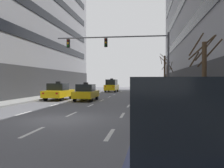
{
  "coord_description": "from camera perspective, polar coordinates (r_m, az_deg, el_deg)",
  "views": [
    {
      "loc": [
        4.3,
        -11.72,
        2.0
      ],
      "look_at": [
        -0.51,
        23.1,
        1.48
      ],
      "focal_mm": 38.45,
      "sensor_mm": 36.0,
      "label": 1
    }
  ],
  "objects": [
    {
      "name": "lane_stripe_l1_s6",
      "position": [
        24.9,
        -9.28,
        -3.76
      ],
      "size": [
        0.16,
        2.0,
        0.01
      ],
      "primitive_type": "cube",
      "color": "silver",
      "rests_on": "ground"
    },
    {
      "name": "lane_stripe_l3_s3",
      "position": [
        9.03,
        -0.53,
        -11.91
      ],
      "size": [
        0.16,
        2.0,
        0.01
      ],
      "primitive_type": "cube",
      "color": "silver",
      "rests_on": "ground"
    },
    {
      "name": "lane_stripe_l2_s5",
      "position": [
        19.31,
        -5.08,
        -5.09
      ],
      "size": [
        0.16,
        2.0,
        0.01
      ],
      "primitive_type": "cube",
      "color": "silver",
      "rests_on": "ground"
    },
    {
      "name": "lane_stripe_l1_s9",
      "position": [
        39.45,
        -2.84,
        -2.05
      ],
      "size": [
        0.16,
        2.0,
        0.01
      ],
      "primitive_type": "cube",
      "color": "silver",
      "rests_on": "ground"
    },
    {
      "name": "sidewalk_right",
      "position": [
        12.25,
        22.24,
        -8.28
      ],
      "size": [
        2.56,
        80.0,
        0.14
      ],
      "primitive_type": "cube",
      "color": "gray",
      "rests_on": "ground"
    },
    {
      "name": "street_tree_0",
      "position": [
        34.9,
        12.41,
        2.4
      ],
      "size": [
        1.44,
        1.32,
        5.63
      ],
      "color": "#4C3823",
      "rests_on": "sidewalk_right"
    },
    {
      "name": "lane_stripe_l1_s10",
      "position": [
        44.37,
        -1.64,
        -1.73
      ],
      "size": [
        0.16,
        2.0,
        0.01
      ],
      "primitive_type": "cube",
      "color": "silver",
      "rests_on": "ground"
    },
    {
      "name": "lane_stripe_l2_s3",
      "position": [
        9.92,
        -18.36,
        -10.79
      ],
      "size": [
        0.16,
        2.0,
        0.01
      ],
      "primitive_type": "cube",
      "color": "silver",
      "rests_on": "ground"
    },
    {
      "name": "traffic_signal_0",
      "position": [
        22.9,
        3.59,
        7.95
      ],
      "size": [
        10.74,
        0.35,
        6.31
      ],
      "color": "#4C4C51",
      "rests_on": "sidewalk_right"
    },
    {
      "name": "lane_stripe_l3_s10",
      "position": [
        43.78,
        6.18,
        -1.77
      ],
      "size": [
        0.16,
        2.0,
        0.01
      ],
      "primitive_type": "cube",
      "color": "silver",
      "rests_on": "ground"
    },
    {
      "name": "taxi_driving_1",
      "position": [
        25.11,
        -12.56,
        -1.81
      ],
      "size": [
        1.98,
        4.59,
        1.89
      ],
      "color": "black",
      "rests_on": "ground"
    },
    {
      "name": "taxi_driving_2",
      "position": [
        23.78,
        -6.16,
        -2.04
      ],
      "size": [
        1.85,
        4.36,
        1.81
      ],
      "color": "black",
      "rests_on": "ground"
    },
    {
      "name": "lane_stripe_l3_s8",
      "position": [
        33.8,
        5.68,
        -2.54
      ],
      "size": [
        0.16,
        2.0,
        0.01
      ],
      "primitive_type": "cube",
      "color": "silver",
      "rests_on": "ground"
    },
    {
      "name": "lane_stripe_l1_s4",
      "position": [
        15.68,
        -20.19,
        -6.52
      ],
      "size": [
        0.16,
        2.0,
        0.01
      ],
      "primitive_type": "cube",
      "color": "silver",
      "rests_on": "ground"
    },
    {
      "name": "lane_stripe_l3_s9",
      "position": [
        38.79,
        5.96,
        -2.11
      ],
      "size": [
        0.16,
        2.0,
        0.01
      ],
      "primitive_type": "cube",
      "color": "silver",
      "rests_on": "ground"
    },
    {
      "name": "lane_stripe_l2_s4",
      "position": [
        14.51,
        -9.54,
        -7.07
      ],
      "size": [
        0.16,
        2.0,
        0.01
      ],
      "primitive_type": "cube",
      "color": "silver",
      "rests_on": "ground"
    },
    {
      "name": "lane_stripe_l1_s5",
      "position": [
        20.2,
        -13.48,
        -4.85
      ],
      "size": [
        0.16,
        2.0,
        0.01
      ],
      "primitive_type": "cube",
      "color": "silver",
      "rests_on": "ground"
    },
    {
      "name": "lane_stripe_l2_s10",
      "position": [
        43.97,
        2.24,
        -1.76
      ],
      "size": [
        0.16,
        2.0,
        0.01
      ],
      "primitive_type": "cube",
      "color": "silver",
      "rests_on": "ground"
    },
    {
      "name": "lane_stripe_l2_s9",
      "position": [
        39.01,
        1.52,
        -2.09
      ],
      "size": [
        0.16,
        2.0,
        0.01
      ],
      "primitive_type": "cube",
      "color": "silver",
      "rests_on": "ground"
    },
    {
      "name": "lane_stripe_l2_s8",
      "position": [
        34.05,
        0.59,
        -2.51
      ],
      "size": [
        0.16,
        2.0,
        0.01
      ],
      "primitive_type": "cube",
      "color": "silver",
      "rests_on": "ground"
    },
    {
      "name": "street_tree_3",
      "position": [
        30.23,
        13.1,
        1.15
      ],
      "size": [
        1.72,
        1.79,
        4.8
      ],
      "color": "#4C3823",
      "rests_on": "sidewalk_right"
    },
    {
      "name": "car_parked_0",
      "position": [
        3.27,
        20.4,
        -16.81
      ],
      "size": [
        1.87,
        4.23,
        2.03
      ],
      "color": "black",
      "rests_on": "ground"
    },
    {
      "name": "pedestrian_0",
      "position": [
        17.11,
        18.02,
        -2.4
      ],
      "size": [
        0.28,
        0.51,
        1.57
      ],
      "color": "brown",
      "rests_on": "sidewalk_right"
    },
    {
      "name": "street_tree_1",
      "position": [
        12.15,
        20.98,
        1.94
      ],
      "size": [
        1.58,
        1.03,
        4.23
      ],
      "color": "#4C3823",
      "rests_on": "sidewalk_right"
    },
    {
      "name": "ground_plane",
      "position": [
        12.64,
        -12.28,
        -8.27
      ],
      "size": [
        120.0,
        120.0,
        0.0
      ],
      "primitive_type": "plane",
      "color": "slate"
    },
    {
      "name": "lane_stripe_l2_s7",
      "position": [
        29.1,
        -0.66,
        -3.08
      ],
      "size": [
        0.16,
        2.0,
        0.01
      ],
      "primitive_type": "cube",
      "color": "silver",
      "rests_on": "ground"
    },
    {
      "name": "lane_stripe_l3_s4",
      "position": [
        13.92,
        2.51,
        -7.39
      ],
      "size": [
        0.16,
        2.0,
        0.01
      ],
      "primitive_type": "cube",
      "color": "silver",
      "rests_on": "ground"
    },
    {
      "name": "lane_stripe_l3_s6",
      "position": [
        23.83,
        4.76,
        -3.96
      ],
      "size": [
        0.16,
        2.0,
        0.01
      ],
      "primitive_type": "cube",
      "color": "silver",
      "rests_on": "ground"
    },
    {
      "name": "lane_stripe_l3_s5",
      "position": [
        18.87,
        3.93,
        -5.23
      ],
      "size": [
        0.16,
        2.0,
        0.01
      ],
      "primitive_type": "cube",
      "color": "silver",
      "rests_on": "ground"
    },
    {
      "name": "lane_stripe_l1_s8",
      "position": [
        34.56,
        -4.38,
        -2.47
      ],
      "size": [
        0.16,
        2.0,
        0.01
      ],
      "primitive_type": "cube",
      "color": "silver",
      "rests_on": "ground"
    },
    {
      "name": "lane_stripe_l2_s6",
      "position": [
        24.19,
        -2.42,
        -3.89
      ],
      "size": [
        0.16,
        2.0,
        0.01
      ],
      "primitive_type": "cube",
      "color": "silver",
      "rests_on": "ground"
    },
    {
      "name": "lane_stripe_l1_s7",
      "position": [
        29.7,
        -6.43,
        -3.01
      ],
      "size": [
        0.16,
        2.0,
        0.01
      ],
      "primitive_type": "cube",
      "color": "silver",
      "rests_on": "ground"
    },
    {
      "name": "taxi_driving_0",
      "position": [
        41.5,
        -0.08,
        -0.42
      ],
      "size": [
        2.08,
        4.56,
        2.35
      ],
      "color": "black",
      "rests_on": "ground"
    },
    {
      "name": "lane_stripe_l3_s7",
      "position": [
        28.81,
        5.3,
        -3.13
      ],
      "size": [
        0.16,
        2.0,
        0.01
      ],
      "primitive_type": "cube",
      "color": "silver",
      "rests_on": "ground"
    }
  ]
}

